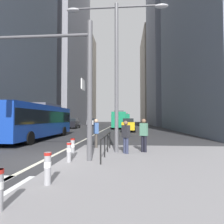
{
  "coord_description": "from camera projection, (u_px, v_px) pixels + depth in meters",
  "views": [
    {
      "loc": [
        3.8,
        -8.45,
        1.93
      ],
      "look_at": [
        0.63,
        32.51,
        3.35
      ],
      "focal_mm": 29.98,
      "sensor_mm": 36.0,
      "label": 1
    }
  ],
  "objects": [
    {
      "name": "ground_plane",
      "position": [
        102.0,
        131.0,
        28.58
      ],
      "size": [
        160.0,
        160.0,
        0.0
      ],
      "primitive_type": "plane",
      "color": "#303033"
    },
    {
      "name": "median_island",
      "position": [
        171.0,
        166.0,
        7.23
      ],
      "size": [
        9.0,
        10.0,
        0.15
      ],
      "primitive_type": "cube",
      "color": "gray",
      "rests_on": "ground"
    },
    {
      "name": "lane_centre_line",
      "position": [
        108.0,
        128.0,
        38.54
      ],
      "size": [
        0.2,
        80.0,
        0.01
      ],
      "primitive_type": "cube",
      "color": "beige",
      "rests_on": "ground"
    },
    {
      "name": "office_tower_left_mid",
      "position": [
        59.0,
        49.0,
        55.08
      ],
      "size": [
        13.39,
        25.38,
        45.14
      ],
      "primitive_type": "cube",
      "color": "gray",
      "rests_on": "ground"
    },
    {
      "name": "office_tower_left_far",
      "position": [
        80.0,
        79.0,
        80.31
      ],
      "size": [
        10.9,
        18.26,
        38.12
      ],
      "primitive_type": "cube",
      "color": "gray",
      "rests_on": "ground"
    },
    {
      "name": "office_tower_right_mid",
      "position": [
        171.0,
        37.0,
        55.37
      ],
      "size": [
        12.29,
        21.02,
        52.03
      ],
      "primitive_type": "cube",
      "color": "slate",
      "rests_on": "ground"
    },
    {
      "name": "office_tower_right_far",
      "position": [
        156.0,
        79.0,
        82.1
      ],
      "size": [
        12.46,
        24.92,
        38.44
      ],
      "primitive_type": "cube",
      "color": "gray",
      "rests_on": "ground"
    },
    {
      "name": "city_bus_blue_oncoming",
      "position": [
        38.0,
        119.0,
        17.33
      ],
      "size": [
        2.75,
        11.32,
        3.4
      ],
      "color": "#14389E",
      "rests_on": "ground"
    },
    {
      "name": "city_bus_red_receding",
      "position": [
        119.0,
        119.0,
        37.31
      ],
      "size": [
        2.84,
        10.69,
        3.4
      ],
      "color": "#198456",
      "rests_on": "ground"
    },
    {
      "name": "city_bus_red_distant",
      "position": [
        125.0,
        119.0,
        54.09
      ],
      "size": [
        2.91,
        11.37,
        3.4
      ],
      "color": "#198456",
      "rests_on": "ground"
    },
    {
      "name": "car_oncoming_mid",
      "position": [
        92.0,
        122.0,
        50.34
      ],
      "size": [
        2.22,
        4.67,
        1.94
      ],
      "color": "silver",
      "rests_on": "ground"
    },
    {
      "name": "car_receding_near",
      "position": [
        126.0,
        121.0,
        64.38
      ],
      "size": [
        2.04,
        4.3,
        1.94
      ],
      "color": "maroon",
      "rests_on": "ground"
    },
    {
      "name": "car_receding_far",
      "position": [
        128.0,
        125.0,
        27.27
      ],
      "size": [
        2.12,
        4.28,
        1.94
      ],
      "color": "gold",
      "rests_on": "ground"
    },
    {
      "name": "car_oncoming_far",
      "position": [
        73.0,
        123.0,
        36.73
      ],
      "size": [
        2.22,
        4.67,
        1.94
      ],
      "color": "black",
      "rests_on": "ground"
    },
    {
      "name": "traffic_signal_gantry",
      "position": [
        49.0,
        69.0,
        8.15
      ],
      "size": [
        5.55,
        0.65,
        6.0
      ],
      "color": "#515156",
      "rests_on": "median_island"
    },
    {
      "name": "street_lamp_post",
      "position": [
        117.0,
        56.0,
        10.01
      ],
      "size": [
        5.5,
        0.32,
        8.0
      ],
      "color": "#56565B",
      "rests_on": "median_island"
    },
    {
      "name": "bollard_left",
      "position": [
        48.0,
        167.0,
        5.03
      ],
      "size": [
        0.2,
        0.2,
        0.86
      ],
      "color": "#99999E",
      "rests_on": "median_island"
    },
    {
      "name": "bollard_right",
      "position": [
        69.0,
        151.0,
        7.62
      ],
      "size": [
        0.2,
        0.2,
        0.79
      ],
      "color": "#99999E",
      "rests_on": "median_island"
    },
    {
      "name": "bollard_back",
      "position": [
        73.0,
        147.0,
        8.56
      ],
      "size": [
        0.2,
        0.2,
        0.86
      ],
      "color": "#99999E",
      "rests_on": "median_island"
    },
    {
      "name": "pedestrian_railing",
      "position": [
        106.0,
        140.0,
        9.24
      ],
      "size": [
        0.06,
        4.08,
        0.98
      ],
      "color": "black",
      "rests_on": "median_island"
    },
    {
      "name": "pedestrian_waiting",
      "position": [
        144.0,
        133.0,
        9.92
      ],
      "size": [
        0.45,
        0.39,
        1.76
      ],
      "color": "black",
      "rests_on": "median_island"
    },
    {
      "name": "pedestrian_walking",
      "position": [
        126.0,
        135.0,
        9.5
      ],
      "size": [
        0.44,
        0.43,
        1.66
      ],
      "color": "#2D334C",
      "rests_on": "median_island"
    },
    {
      "name": "pedestrian_far",
      "position": [
        96.0,
        132.0,
        11.47
      ],
      "size": [
        0.36,
        0.44,
        1.74
      ],
      "color": "#423D38",
      "rests_on": "median_island"
    }
  ]
}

